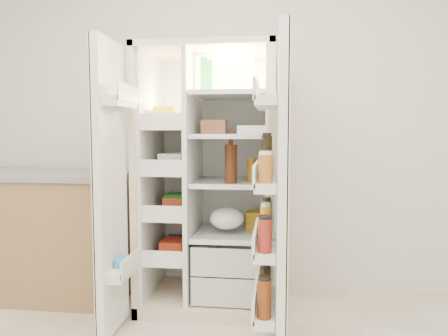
# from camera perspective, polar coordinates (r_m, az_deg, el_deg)

# --- Properties ---
(wall_back) EXTENTS (4.00, 0.02, 2.70)m
(wall_back) POSITION_cam_1_polar(r_m,az_deg,el_deg) (3.35, 1.14, 6.92)
(wall_back) COLOR silver
(wall_back) RESTS_ON floor
(refrigerator) EXTENTS (0.92, 0.70, 1.80)m
(refrigerator) POSITION_cam_1_polar(r_m,az_deg,el_deg) (3.06, -1.52, -4.28)
(refrigerator) COLOR beige
(refrigerator) RESTS_ON floor
(freezer_door) EXTENTS (0.15, 0.40, 1.72)m
(freezer_door) POSITION_cam_1_polar(r_m,az_deg,el_deg) (2.59, -14.93, -2.76)
(freezer_door) COLOR white
(freezer_door) RESTS_ON floor
(fridge_door) EXTENTS (0.17, 0.58, 1.72)m
(fridge_door) POSITION_cam_1_polar(r_m,az_deg,el_deg) (2.32, 7.36, -4.16)
(fridge_door) COLOR white
(fridge_door) RESTS_ON floor
(kitchen_counter) EXTENTS (1.28, 0.68, 0.93)m
(kitchen_counter) POSITION_cam_1_polar(r_m,az_deg,el_deg) (3.50, -22.49, -8.06)
(kitchen_counter) COLOR #95724A
(kitchen_counter) RESTS_ON floor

